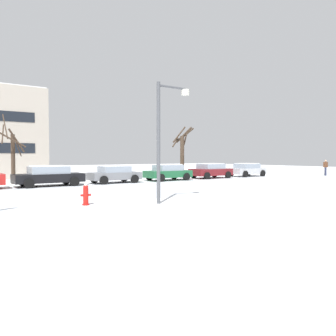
{
  "coord_description": "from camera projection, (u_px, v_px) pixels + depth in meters",
  "views": [
    {
      "loc": [
        -2.88,
        -14.91,
        2.08
      ],
      "look_at": [
        10.93,
        5.37,
        1.21
      ],
      "focal_mm": 36.0,
      "sensor_mm": 36.0,
      "label": 1
    }
  ],
  "objects": [
    {
      "name": "parked_car_black",
      "position": [
        49.0,
        176.0,
        23.25
      ],
      "size": [
        4.6,
        2.14,
        1.43
      ],
      "color": "black",
      "rests_on": "ground"
    },
    {
      "name": "road_surface",
      "position": [
        9.0,
        197.0,
        17.02
      ],
      "size": [
        80.0,
        9.29,
        0.0
      ],
      "color": "silver",
      "rests_on": "ground"
    },
    {
      "name": "street_lamp",
      "position": [
        165.0,
        129.0,
        14.8
      ],
      "size": [
        1.72,
        0.36,
        5.3
      ],
      "color": "#4C4F54",
      "rests_on": "ground"
    },
    {
      "name": "parked_car_maroon",
      "position": [
        211.0,
        171.0,
        31.59
      ],
      "size": [
        4.01,
        2.11,
        1.4
      ],
      "color": "maroon",
      "rests_on": "ground"
    },
    {
      "name": "pedestrian_crossing",
      "position": [
        326.0,
        166.0,
        35.92
      ],
      "size": [
        0.41,
        0.45,
        1.67
      ],
      "color": "#2D334C",
      "rests_on": "ground"
    },
    {
      "name": "tree_far_mid",
      "position": [
        182.0,
        152.0,
        32.62
      ],
      "size": [
        2.27,
        1.67,
        5.0
      ],
      "color": "#423326",
      "rests_on": "ground"
    },
    {
      "name": "parked_car_silver",
      "position": [
        247.0,
        170.0,
        34.43
      ],
      "size": [
        3.92,
        2.16,
        1.35
      ],
      "color": "silver",
      "rests_on": "ground"
    },
    {
      "name": "parked_car_gray",
      "position": [
        114.0,
        174.0,
        26.01
      ],
      "size": [
        3.94,
        2.03,
        1.35
      ],
      "color": "slate",
      "rests_on": "ground"
    },
    {
      "name": "parked_car_green",
      "position": [
        168.0,
        172.0,
        28.73
      ],
      "size": [
        3.98,
        2.06,
        1.39
      ],
      "color": "#1E6038",
      "rests_on": "ground"
    },
    {
      "name": "ground_plane",
      "position": [
        24.0,
        206.0,
        14.01
      ],
      "size": [
        120.0,
        120.0,
        0.0
      ],
      "primitive_type": "plane",
      "color": "white"
    },
    {
      "name": "fire_hydrant",
      "position": [
        86.0,
        194.0,
        14.23
      ],
      "size": [
        0.44,
        0.3,
        0.9
      ],
      "color": "red",
      "rests_on": "ground"
    },
    {
      "name": "tree_far_right",
      "position": [
        13.0,
        154.0,
        24.83
      ],
      "size": [
        1.81,
        1.9,
        5.18
      ],
      "color": "#423326",
      "rests_on": "ground"
    }
  ]
}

